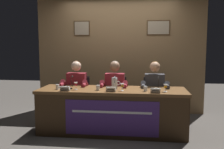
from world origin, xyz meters
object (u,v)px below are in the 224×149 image
Objects in this scene: nameplate_left at (65,89)px; juice_glass_left at (76,84)px; water_pitcher_central at (115,83)px; chair_right at (154,102)px; microphone_right at (158,86)px; panelist_center at (114,88)px; water_cup_right at (145,89)px; conference_table at (111,105)px; chair_left at (79,100)px; juice_glass_right at (165,87)px; water_cup_left at (58,87)px; juice_glass_center at (122,86)px; water_cup_center at (98,88)px; panelist_right at (155,89)px; chair_center at (115,101)px; microphone_center at (114,85)px; panelist_left at (76,88)px; nameplate_right at (155,91)px; microphone_left at (71,84)px; nameplate_center at (111,89)px.

juice_glass_left is at bearing 49.24° from nameplate_left.
water_pitcher_central is at bearing 23.22° from nameplate_left.
microphone_right is at bearing -85.61° from chair_right.
panelist_center is 14.30× the size of water_cup_right.
chair_right is (0.74, 0.67, -0.08)m from conference_table.
chair_left reaches higher than juice_glass_right.
juice_glass_left reaches higher than conference_table.
water_cup_left reaches higher than nameplate_left.
juice_glass_right is 0.87m from water_pitcher_central.
microphone_right reaches higher than juice_glass_center.
water_cup_center reaches higher than conference_table.
panelist_center and panelist_right have the same top height.
chair_center is 1.06m from microphone_right.
chair_left reaches higher than conference_table.
microphone_center is (0.78, -0.60, 0.41)m from chair_left.
panelist_center reaches higher than water_cup_center.
panelist_left is 9.80× the size of juice_glass_left.
chair_left is at bearing 141.90° from juice_glass_center.
microphone_right is (1.70, 0.14, 0.04)m from water_cup_left.
water_pitcher_central is (0.04, -0.53, 0.43)m from chair_center.
chair_right is 5.72× the size of nameplate_right.
microphone_left is at bearing -156.74° from chair_right.
juice_glass_right is at bearing -1.32° from juice_glass_left.
juice_glass_center is 0.57× the size of microphone_center.
nameplate_left reaches higher than conference_table.
microphone_left is 1.60m from juice_glass_right.
panelist_center reaches higher than chair_left.
conference_table is 29.71× the size of water_cup_right.
nameplate_right is at bearing -49.99° from chair_center.
juice_glass_center is at bearing -42.13° from microphone_center.
chair_center is (-0.00, 0.67, -0.08)m from conference_table.
microphone_right reaches higher than chair_left.
panelist_right reaches higher than microphone_center.
microphone_left is at bearing 163.63° from nameplate_center.
nameplate_center and nameplate_right have the same top height.
chair_center reaches higher than nameplate_left.
nameplate_left is 0.85m from water_pitcher_central.
juice_glass_center is (0.89, -0.11, 0.01)m from microphone_left.
nameplate_left is 1.00m from panelist_center.
water_pitcher_central reaches higher than water_cup_center.
water_pitcher_central reaches higher than nameplate_right.
chair_left is 0.74m from chair_center.
panelist_center reaches higher than juice_glass_center.
water_cup_right is at bearing 11.00° from nameplate_center.
panelist_left is 14.30× the size of water_cup_left.
microphone_center is at bearing 62.73° from conference_table.
panelist_left is at bearing 161.86° from juice_glass_right.
chair_right is at bearing 0.00° from chair_center.
chair_right is at bearing 23.26° from microphone_left.
juice_glass_left is at bearing -159.59° from panelist_right.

